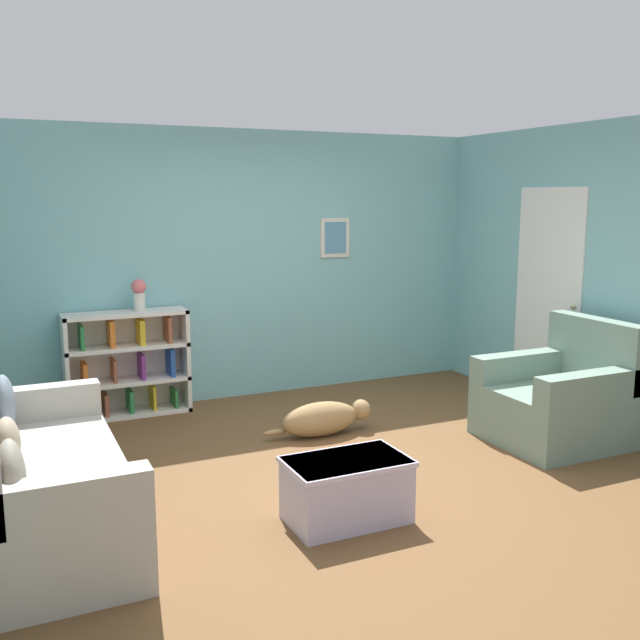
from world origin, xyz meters
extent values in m
plane|color=brown|center=(0.00, 0.00, 0.00)|extent=(14.00, 14.00, 0.00)
cube|color=#7AB7BC|center=(0.00, 2.25, 1.30)|extent=(5.60, 0.10, 2.60)
cube|color=silver|center=(1.00, 2.19, 1.55)|extent=(0.32, 0.02, 0.40)
cube|color=#568EAD|center=(1.00, 2.18, 1.55)|extent=(0.24, 0.01, 0.32)
cube|color=#7AB7BC|center=(2.55, 0.00, 1.30)|extent=(0.10, 5.00, 2.60)
cube|color=white|center=(2.49, 0.70, 1.02)|extent=(0.02, 0.84, 2.05)
sphere|color=tan|center=(2.46, 0.35, 1.00)|extent=(0.05, 0.05, 0.05)
cube|color=#ADA89E|center=(-1.99, -0.11, 0.22)|extent=(0.83, 1.95, 0.43)
cube|color=#ADA89E|center=(-1.99, -1.01, 0.55)|extent=(0.83, 0.16, 0.23)
cube|color=#ADA89E|center=(-1.99, 0.79, 0.55)|extent=(0.83, 0.16, 0.23)
ellipsoid|color=gray|center=(-2.20, -0.79, 0.62)|extent=(0.14, 0.38, 0.38)
ellipsoid|color=tan|center=(-2.20, -0.11, 0.58)|extent=(0.14, 0.30, 0.30)
ellipsoid|color=slate|center=(-2.20, 0.57, 0.63)|extent=(0.14, 0.39, 0.39)
cube|color=silver|center=(-1.69, 2.03, 0.48)|extent=(0.04, 0.31, 0.95)
cube|color=silver|center=(-0.63, 2.03, 0.48)|extent=(0.04, 0.31, 0.95)
cube|color=silver|center=(-1.16, 2.17, 0.48)|extent=(1.09, 0.02, 0.95)
cube|color=silver|center=(-1.16, 2.03, 0.02)|extent=(1.09, 0.31, 0.04)
cube|color=silver|center=(-1.16, 2.03, 0.32)|extent=(1.09, 0.31, 0.04)
cube|color=silver|center=(-1.16, 2.03, 0.63)|extent=(1.09, 0.31, 0.04)
cube|color=silver|center=(-1.16, 2.03, 0.93)|extent=(1.09, 0.31, 0.04)
cube|color=#287A3D|center=(-1.57, 2.02, 0.11)|extent=(0.05, 0.23, 0.18)
cube|color=orange|center=(-1.54, 2.02, 0.43)|extent=(0.04, 0.23, 0.19)
cube|color=#287A3D|center=(-1.55, 2.02, 0.76)|extent=(0.03, 0.23, 0.21)
cube|color=brown|center=(-1.37, 2.02, 0.13)|extent=(0.03, 0.23, 0.21)
cube|color=brown|center=(-1.29, 2.02, 0.44)|extent=(0.03, 0.23, 0.20)
cube|color=orange|center=(-1.29, 2.02, 0.77)|extent=(0.04, 0.23, 0.24)
cube|color=#287A3D|center=(-1.16, 2.02, 0.13)|extent=(0.04, 0.23, 0.22)
cube|color=#7A2D84|center=(-1.04, 2.02, 0.45)|extent=(0.03, 0.23, 0.23)
cube|color=gold|center=(-1.03, 2.02, 0.77)|extent=(0.05, 0.23, 0.23)
cube|color=gold|center=(-0.95, 2.02, 0.14)|extent=(0.03, 0.23, 0.25)
cube|color=#234C9E|center=(-0.77, 2.02, 0.46)|extent=(0.04, 0.23, 0.26)
cube|color=brown|center=(-0.79, 2.02, 0.77)|extent=(0.03, 0.23, 0.24)
cube|color=#287A3D|center=(-0.75, 2.02, 0.11)|extent=(0.03, 0.23, 0.18)
cube|color=gray|center=(1.85, -0.14, 0.22)|extent=(1.02, 0.95, 0.44)
cube|color=gray|center=(2.27, -0.14, 0.71)|extent=(0.18, 0.95, 0.54)
cube|color=gray|center=(1.85, -0.52, 0.55)|extent=(1.02, 0.18, 0.22)
cube|color=gray|center=(1.85, 0.24, 0.55)|extent=(1.02, 0.18, 0.22)
cube|color=#BCB2D1|center=(-0.34, -0.72, 0.20)|extent=(0.72, 0.44, 0.39)
cube|color=silver|center=(-0.34, -0.72, 0.38)|extent=(0.74, 0.46, 0.03)
ellipsoid|color=#9E7A4C|center=(0.17, 0.77, 0.14)|extent=(0.67, 0.26, 0.29)
sphere|color=#9E7A4C|center=(0.55, 0.77, 0.18)|extent=(0.17, 0.17, 0.17)
ellipsoid|color=#9E7A4C|center=(-0.21, 0.81, 0.07)|extent=(0.20, 0.05, 0.05)
cylinder|color=silver|center=(-1.03, 2.03, 1.03)|extent=(0.10, 0.10, 0.16)
sphere|color=#E06B70|center=(-1.03, 2.03, 1.17)|extent=(0.13, 0.13, 0.13)
camera|label=1|loc=(-2.22, -4.38, 1.97)|focal=40.00mm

